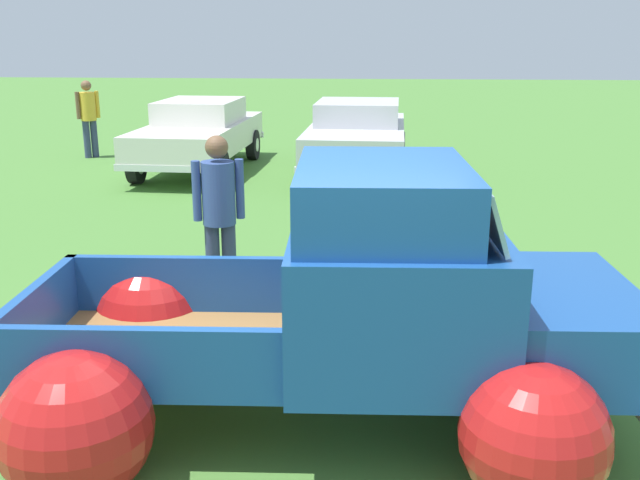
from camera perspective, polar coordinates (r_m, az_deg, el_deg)
The scene contains 6 objects.
ground_plane at distance 5.55m, azimuth -1.31°, elevation -13.86°, with size 80.00×80.00×0.00m, color #477A33.
vintage_pickup_truck at distance 5.21m, azimuth 2.94°, elevation -6.68°, with size 4.69×2.91×1.96m.
show_car_0 at distance 15.16m, azimuth -9.55°, elevation 8.40°, with size 2.02×4.63×1.43m.
show_car_1 at distance 14.69m, azimuth 2.96°, elevation 8.37°, with size 2.08×4.56×1.43m.
spectator_0 at distance 7.47m, azimuth -7.99°, elevation 2.43°, with size 0.53×0.43×1.78m.
spectator_1 at distance 17.29m, azimuth -17.85°, elevation 9.48°, with size 0.48×0.48×1.73m.
Camera 1 is at (0.47, -4.78, 2.78)m, focal length 40.45 mm.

